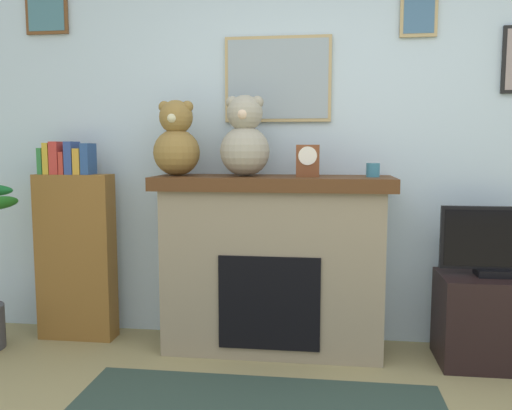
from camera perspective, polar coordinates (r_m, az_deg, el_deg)
back_wall at (r=3.45m, az=8.54°, el=7.01°), size 5.20×0.15×2.60m
fireplace at (r=3.26m, az=1.85°, el=-6.28°), size 1.44×0.50×1.08m
bookshelf at (r=3.63m, az=-19.06°, el=-4.56°), size 0.50×0.16×1.29m
tv_stand at (r=3.39m, az=24.27°, el=-11.37°), size 0.60×0.40×0.52m
television at (r=3.28m, az=24.63°, el=-3.75°), size 0.61×0.14×0.40m
candle_jar at (r=3.16m, az=12.61°, el=3.73°), size 0.08×0.08×0.08m
mantel_clock at (r=3.15m, az=5.67°, el=4.83°), size 0.14×0.10×0.19m
teddy_bear_brown at (r=3.27m, az=-8.66°, el=6.81°), size 0.29×0.29×0.46m
teddy_bear_tan at (r=3.18m, az=-1.22°, el=7.10°), size 0.30×0.30×0.49m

